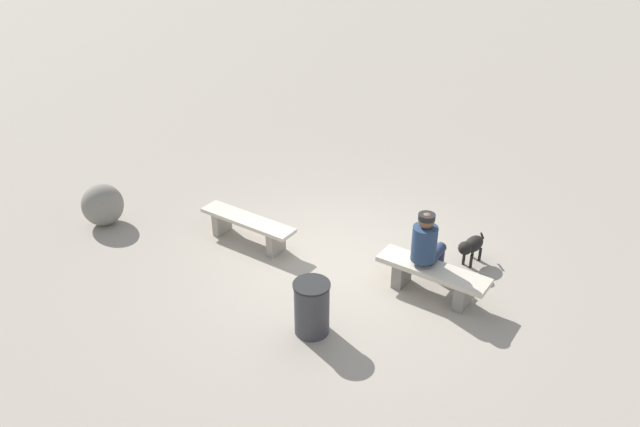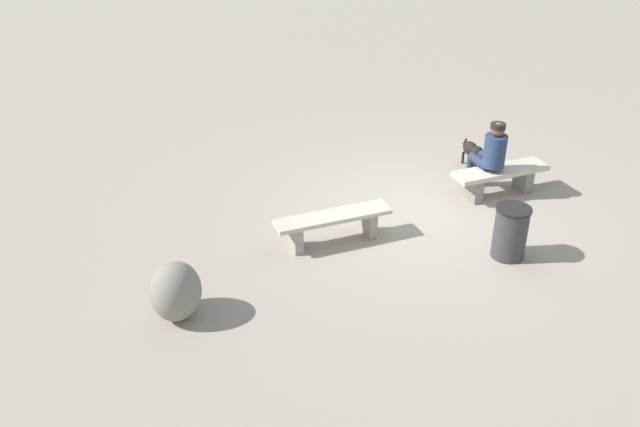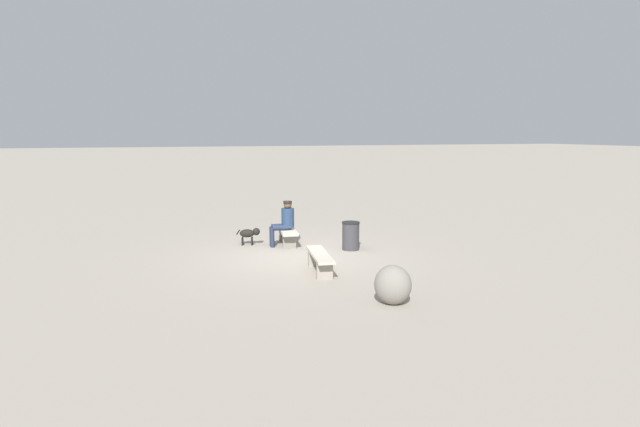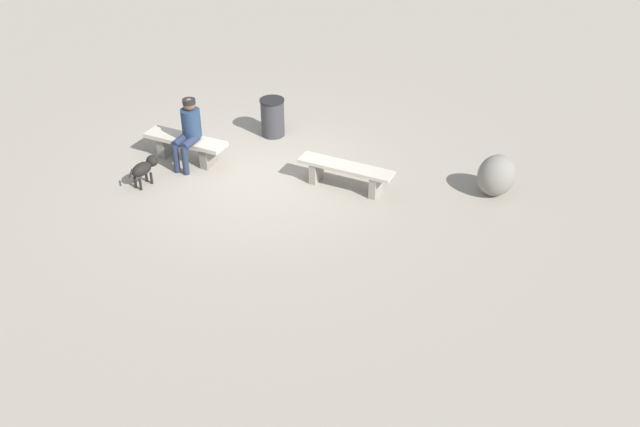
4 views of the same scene
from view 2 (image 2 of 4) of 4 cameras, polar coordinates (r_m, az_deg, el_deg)
The scene contains 7 objects.
ground at distance 10.37m, azimuth 8.53°, elevation -0.03°, with size 210.00×210.00×0.06m, color #9E9384.
bench_left at distance 9.36m, azimuth 1.09°, elevation -0.80°, with size 1.69×0.61×0.43m.
bench_right at distance 10.98m, azimuth 14.95°, elevation 3.02°, with size 1.61×0.65×0.45m.
seated_person at distance 10.79m, azimuth 14.22°, elevation 5.04°, with size 0.39×0.67×1.24m.
dog at distance 11.80m, azimuth 12.75°, elevation 5.24°, with size 0.34×0.64×0.47m.
trash_bin at distance 9.36m, azimuth 15.79°, elevation -1.53°, with size 0.47×0.47×0.74m.
boulder at distance 8.08m, azimuth -12.09°, elevation -6.45°, with size 0.59×0.67×0.72m, color gray.
Camera 2 is at (-5.83, -6.96, 4.99)m, focal length 37.87 mm.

